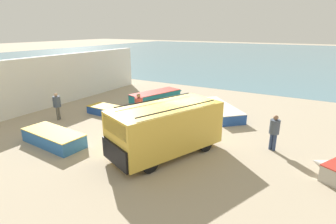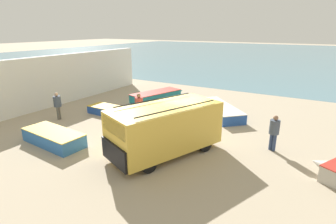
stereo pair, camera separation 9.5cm
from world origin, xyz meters
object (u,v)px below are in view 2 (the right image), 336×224
(fishing_rowboat_0, at_px, (218,109))
(fishing_rowboat_2, at_px, (112,111))
(fishing_rowboat_4, at_px, (158,96))
(fisherman_3, at_px, (274,130))
(parked_van, at_px, (165,128))
(fisherman_2, at_px, (57,103))
(fisherman_0, at_px, (139,106))
(fishing_rowboat_3, at_px, (52,137))

(fishing_rowboat_0, distance_m, fishing_rowboat_2, 6.99)
(fishing_rowboat_4, bearing_deg, fisherman_3, -100.19)
(fishing_rowboat_2, bearing_deg, fishing_rowboat_0, 34.08)
(parked_van, relative_size, fisherman_2, 3.22)
(fishing_rowboat_2, relative_size, fishing_rowboat_4, 0.75)
(fishing_rowboat_4, height_order, fisherman_2, fisherman_2)
(parked_van, distance_m, fishing_rowboat_4, 9.46)
(fishing_rowboat_0, relative_size, fisherman_0, 2.51)
(fishing_rowboat_0, height_order, fisherman_0, fisherman_0)
(fisherman_0, height_order, fisherman_2, fisherman_0)
(fishing_rowboat_4, bearing_deg, fishing_rowboat_0, -83.51)
(fishing_rowboat_2, distance_m, fisherman_3, 10.01)
(fisherman_0, distance_m, fisherman_2, 5.14)
(fishing_rowboat_2, bearing_deg, fisherman_2, -132.57)
(fisherman_0, bearing_deg, fishing_rowboat_0, 89.55)
(fisherman_0, xyz_separation_m, fisherman_3, (7.53, 0.15, -0.07))
(parked_van, distance_m, fisherman_0, 4.30)
(parked_van, xyz_separation_m, fisherman_0, (-3.40, 2.63, -0.14))
(fishing_rowboat_2, bearing_deg, fisherman_0, -5.84)
(fisherman_0, bearing_deg, fisherman_3, 41.04)
(fishing_rowboat_0, relative_size, fishing_rowboat_3, 1.10)
(parked_van, relative_size, fisherman_3, 3.23)
(fishing_rowboat_2, relative_size, fishing_rowboat_3, 0.93)
(fishing_rowboat_3, bearing_deg, fisherman_0, -109.82)
(fishing_rowboat_0, bearing_deg, fisherman_0, 95.42)
(fisherman_0, bearing_deg, fishing_rowboat_3, -73.79)
(fishing_rowboat_0, xyz_separation_m, fishing_rowboat_3, (-5.45, -8.61, 0.01))
(parked_van, distance_m, fishing_rowboat_3, 5.79)
(fisherman_0, bearing_deg, parked_van, 2.14)
(fishing_rowboat_2, xyz_separation_m, fisherman_3, (9.98, -0.18, 0.76))
(fisherman_0, height_order, fisherman_3, fisherman_0)
(parked_van, relative_size, fishing_rowboat_4, 1.07)
(fishing_rowboat_2, relative_size, fisherman_2, 2.27)
(fisherman_0, distance_m, fisherman_3, 7.53)
(fishing_rowboat_0, bearing_deg, fishing_rowboat_4, 34.87)
(parked_van, height_order, fishing_rowboat_2, parked_van)
(fisherman_3, bearing_deg, fisherman_2, -57.08)
(fishing_rowboat_2, xyz_separation_m, fisherman_2, (-2.28, -2.33, 0.76))
(fishing_rowboat_3, height_order, fisherman_0, fisherman_0)
(fishing_rowboat_3, relative_size, fisherman_3, 2.44)
(fisherman_3, bearing_deg, fishing_rowboat_0, -110.93)
(fisherman_3, bearing_deg, fishing_rowboat_3, -40.82)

